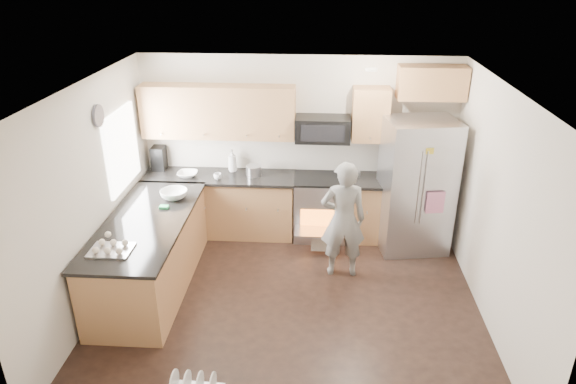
{
  "coord_description": "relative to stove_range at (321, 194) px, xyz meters",
  "views": [
    {
      "loc": [
        0.31,
        -5.08,
        3.79
      ],
      "look_at": [
        -0.05,
        0.5,
        1.23
      ],
      "focal_mm": 32.0,
      "sensor_mm": 36.0,
      "label": 1
    }
  ],
  "objects": [
    {
      "name": "person",
      "position": [
        0.28,
        -1.01,
        0.11
      ],
      "size": [
        0.6,
        0.41,
        1.57
      ],
      "primitive_type": "imported",
      "rotation": [
        0.0,
        0.0,
        3.21
      ],
      "color": "gray",
      "rests_on": "ground"
    },
    {
      "name": "refrigerator",
      "position": [
        1.3,
        -0.24,
        0.26
      ],
      "size": [
        1.02,
        0.85,
        1.88
      ],
      "rotation": [
        0.0,
        0.0,
        0.16
      ],
      "color": "#B7B7BC",
      "rests_on": "ground"
    },
    {
      "name": "back_cabinet_run",
      "position": [
        -0.94,
        0.06,
        0.29
      ],
      "size": [
        4.45,
        0.64,
        2.5
      ],
      "color": "#A97343",
      "rests_on": "ground"
    },
    {
      "name": "peninsula",
      "position": [
        -2.1,
        -1.44,
        -0.21
      ],
      "size": [
        0.96,
        2.36,
        1.04
      ],
      "color": "#A97343",
      "rests_on": "ground"
    },
    {
      "name": "room_shell",
      "position": [
        -0.39,
        -1.68,
        1.0
      ],
      "size": [
        4.54,
        4.04,
        2.62
      ],
      "color": "beige",
      "rests_on": "ground"
    },
    {
      "name": "ground",
      "position": [
        -0.35,
        -1.69,
        -0.68
      ],
      "size": [
        4.5,
        4.5,
        0.0
      ],
      "primitive_type": "plane",
      "color": "black",
      "rests_on": "ground"
    },
    {
      "name": "stove_range",
      "position": [
        0.0,
        0.0,
        0.0
      ],
      "size": [
        0.76,
        0.97,
        1.79
      ],
      "color": "#B7B7BC",
      "rests_on": "ground"
    }
  ]
}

